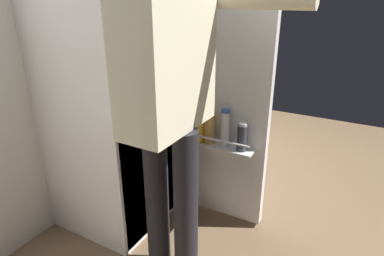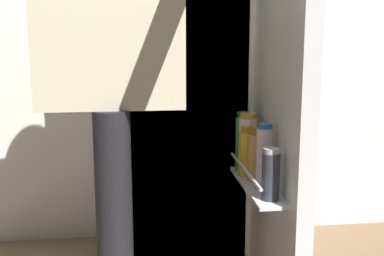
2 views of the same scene
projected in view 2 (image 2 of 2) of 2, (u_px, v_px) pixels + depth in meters
The scene contains 3 objects.
kitchen_wall at pixel (164, 1), 2.64m from camera, with size 4.40×0.10×2.41m, color silver.
refrigerator at pixel (179, 70), 2.31m from camera, with size 0.66×1.18×1.81m.
person at pixel (113, 51), 1.74m from camera, with size 0.56×0.80×1.68m.
Camera 2 is at (-0.21, -1.81, 1.13)m, focal length 49.97 mm.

